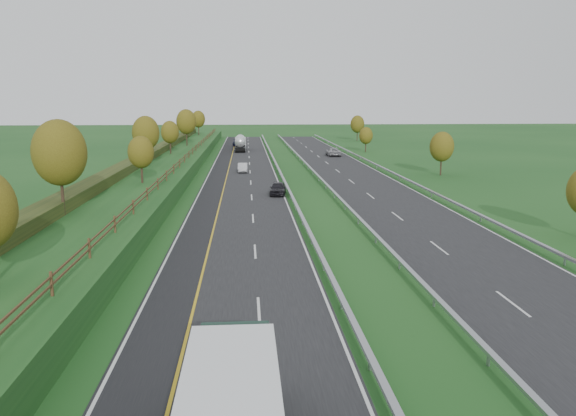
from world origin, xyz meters
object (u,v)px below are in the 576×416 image
object	(u,v)px
car_dark_near	(278,188)
car_silver_mid	(243,168)
road_tanker	(240,143)
car_oncoming	(333,152)
car_small_far	(238,143)

from	to	relation	value
car_dark_near	car_silver_mid	bearing A→B (deg)	107.27
road_tanker	car_oncoming	distance (m)	23.50
road_tanker	car_small_far	bearing A→B (deg)	93.35
road_tanker	car_silver_mid	distance (m)	39.15
car_silver_mid	car_small_far	distance (m)	50.75
road_tanker	car_dark_near	bearing A→B (deg)	-85.32
car_dark_near	car_silver_mid	world-z (taller)	car_dark_near
road_tanker	car_oncoming	size ratio (longest dim) A/B	1.92
car_silver_mid	car_oncoming	distance (m)	31.39
car_small_far	car_oncoming	world-z (taller)	car_oncoming
car_small_far	car_oncoming	distance (m)	32.09
car_oncoming	car_dark_near	bearing A→B (deg)	74.78
car_dark_near	car_small_far	world-z (taller)	car_small_far
car_small_far	car_oncoming	xyz separation A→B (m)	(19.76, -25.28, 0.00)
car_dark_near	car_small_far	bearing A→B (deg)	100.77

